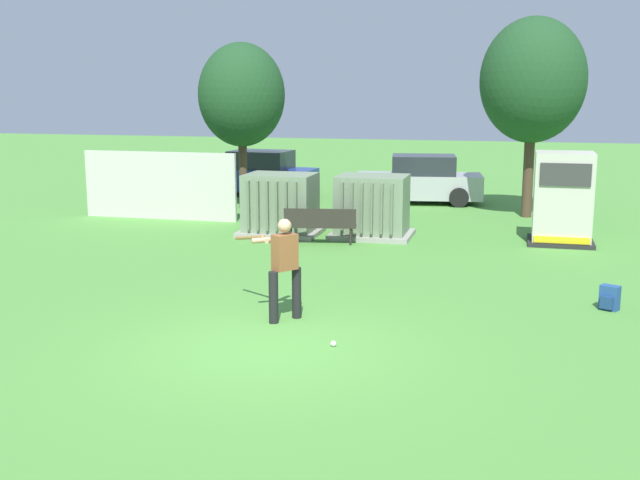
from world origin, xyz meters
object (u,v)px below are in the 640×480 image
(transformer_mid_west, at_px, (372,207))
(generator_enclosure, at_px, (563,199))
(backpack, at_px, (609,298))
(parked_car_leftmost, at_px, (258,174))
(parked_car_left_of_center, at_px, (420,181))
(transformer_west, at_px, (281,205))
(batter, at_px, (283,263))
(sports_ball, at_px, (333,344))
(park_bench, at_px, (320,223))

(transformer_mid_west, bearing_deg, generator_enclosure, 3.22)
(backpack, distance_m, parked_car_leftmost, 16.75)
(parked_car_left_of_center, bearing_deg, transformer_west, -113.31)
(batter, bearing_deg, sports_ball, -45.40)
(backpack, bearing_deg, sports_ball, -143.69)
(batter, distance_m, sports_ball, 1.88)
(transformer_west, bearing_deg, backpack, -35.47)
(sports_ball, xyz_separation_m, parked_car_left_of_center, (-0.60, 15.37, 0.71))
(park_bench, relative_size, backpack, 4.18)
(backpack, bearing_deg, batter, -159.93)
(generator_enclosure, bearing_deg, park_bench, -164.96)
(backpack, bearing_deg, parked_car_leftmost, 130.28)
(park_bench, bearing_deg, batter, -81.32)
(transformer_mid_west, bearing_deg, parked_car_left_of_center, 85.98)
(transformer_mid_west, distance_m, batter, 7.74)
(generator_enclosure, xyz_separation_m, batter, (-4.86, -8.00, -0.16))
(transformer_west, height_order, generator_enclosure, generator_enclosure)
(transformer_west, bearing_deg, generator_enclosure, 3.97)
(park_bench, height_order, parked_car_left_of_center, parked_car_left_of_center)
(parked_car_left_of_center, bearing_deg, backpack, -68.30)
(park_bench, xyz_separation_m, parked_car_left_of_center, (1.53, 7.78, 0.22))
(batter, height_order, parked_car_left_of_center, batter)
(generator_enclosure, bearing_deg, backpack, -84.79)
(park_bench, bearing_deg, generator_enclosure, 15.04)
(transformer_mid_west, height_order, generator_enclosure, generator_enclosure)
(transformer_west, height_order, batter, batter)
(transformer_mid_west, height_order, parked_car_leftmost, same)
(transformer_west, bearing_deg, park_bench, -38.24)
(park_bench, xyz_separation_m, batter, (0.98, -6.43, 0.44))
(park_bench, bearing_deg, transformer_west, 141.76)
(park_bench, relative_size, batter, 1.06)
(transformer_mid_west, relative_size, park_bench, 1.14)
(transformer_mid_west, distance_m, parked_car_leftmost, 8.91)
(parked_car_leftmost, relative_size, parked_car_left_of_center, 0.98)
(generator_enclosure, relative_size, sports_ball, 25.56)
(transformer_west, distance_m, backpack, 9.54)
(transformer_mid_west, xyz_separation_m, generator_enclosure, (4.77, 0.27, 0.35))
(transformer_west, distance_m, generator_enclosure, 7.23)
(sports_ball, bearing_deg, parked_car_leftmost, 112.38)
(transformer_west, bearing_deg, parked_car_leftmost, 112.94)
(transformer_west, height_order, parked_car_left_of_center, same)
(generator_enclosure, bearing_deg, transformer_mid_west, -176.78)
(transformer_west, distance_m, parked_car_left_of_center, 7.30)
(generator_enclosure, distance_m, park_bench, 6.08)
(sports_ball, bearing_deg, park_bench, 105.65)
(batter, distance_m, parked_car_leftmost, 15.71)
(transformer_west, height_order, sports_ball, transformer_west)
(transformer_mid_west, relative_size, parked_car_left_of_center, 0.48)
(sports_ball, distance_m, parked_car_leftmost, 17.22)
(transformer_west, relative_size, parked_car_left_of_center, 0.48)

